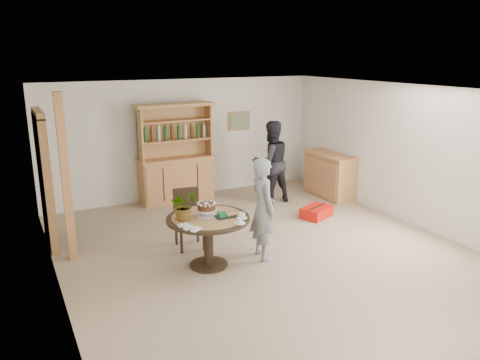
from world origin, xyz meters
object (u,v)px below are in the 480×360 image
at_px(hutch, 176,169).
at_px(red_suitcase, 317,212).
at_px(sideboard, 330,175).
at_px(teen_boy, 263,209).
at_px(dining_table, 208,227).
at_px(dining_chair, 188,214).
at_px(adult_person, 271,162).

distance_m(hutch, red_suitcase, 3.04).
xyz_separation_m(sideboard, teen_boy, (-2.86, -2.07, 0.30)).
relative_size(sideboard, teen_boy, 0.81).
xyz_separation_m(hutch, dining_table, (-0.67, -3.21, -0.08)).
xyz_separation_m(sideboard, dining_chair, (-3.70, -1.14, 0.06)).
bearing_deg(teen_boy, hutch, 9.64).
distance_m(sideboard, red_suitcase, 1.48).
height_order(dining_chair, adult_person, adult_person).
xyz_separation_m(dining_table, teen_boy, (0.85, -0.10, 0.17)).
height_order(sideboard, dining_chair, dining_chair).
bearing_deg(adult_person, sideboard, 169.85).
bearing_deg(adult_person, red_suitcase, 103.67).
bearing_deg(hutch, dining_table, -101.82).
xyz_separation_m(dining_chair, adult_person, (2.37, 1.39, 0.32)).
xyz_separation_m(teen_boy, adult_person, (1.53, 2.32, 0.08)).
relative_size(hutch, sideboard, 1.62).
relative_size(dining_chair, red_suitcase, 1.34).
relative_size(teen_boy, adult_person, 0.91).
bearing_deg(dining_table, sideboard, 27.95).
height_order(sideboard, dining_table, sideboard).
bearing_deg(dining_table, dining_chair, 89.34).
bearing_deg(dining_table, hutch, 78.18).
height_order(hutch, dining_table, hutch).
relative_size(dining_table, teen_boy, 0.77).
height_order(dining_table, adult_person, adult_person).
xyz_separation_m(dining_chair, teen_boy, (0.84, -0.93, 0.24)).
relative_size(teen_boy, red_suitcase, 2.20).
bearing_deg(dining_chair, sideboard, 24.06).
distance_m(teen_boy, adult_person, 2.78).
height_order(hutch, sideboard, hutch).
bearing_deg(adult_person, dining_chair, 30.82).
xyz_separation_m(sideboard, adult_person, (-1.34, 0.25, 0.38)).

